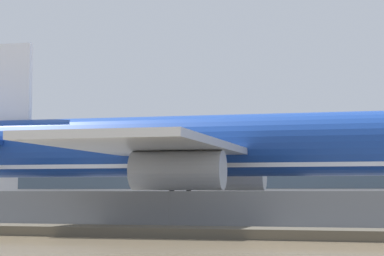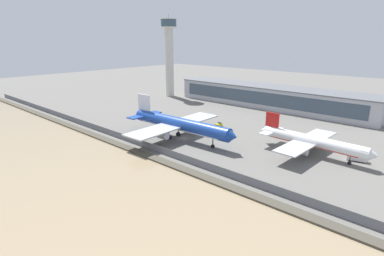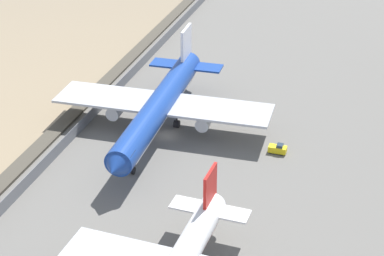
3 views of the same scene
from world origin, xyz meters
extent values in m
plane|color=#66635E|center=(0.00, 0.00, 0.00)|extent=(500.00, 500.00, 0.00)
cube|color=#474238|center=(0.00, -20.50, 0.25)|extent=(320.00, 3.00, 0.50)
cube|color=slate|center=(0.00, -16.00, 1.14)|extent=(280.00, 0.08, 2.27)
cylinder|color=slate|center=(0.00, -16.00, 1.14)|extent=(0.10, 0.10, 2.27)
cylinder|color=#193D93|center=(-0.73, -1.55, 5.70)|extent=(42.93, 6.03, 4.66)
cube|color=silver|center=(-0.73, -1.55, 4.42)|extent=(36.48, 4.89, 0.84)
cube|color=#B7BABF|center=(-3.20, 8.65, 5.12)|extent=(10.07, 20.83, 0.47)
cube|color=#B7BABF|center=(-2.54, -11.88, 5.12)|extent=(10.07, 20.83, 0.47)
cylinder|color=#B7BABF|center=(-1.86, 7.05, 3.61)|extent=(6.07, 2.75, 2.56)
cylinder|color=#B7BABF|center=(-1.31, -10.20, 3.61)|extent=(6.07, 2.75, 2.56)
cube|color=#193D93|center=(-19.67, 1.61, 6.05)|extent=(4.52, 7.67, 0.37)
cylinder|color=black|center=(-3.80, 0.80, 2.01)|extent=(0.37, 0.37, 2.72)
cylinder|color=black|center=(-3.80, 0.80, 0.65)|extent=(1.53, 1.10, 1.50)
cylinder|color=black|center=(-3.64, -4.09, 2.01)|extent=(0.37, 0.37, 2.72)
cylinder|color=black|center=(-3.64, -4.09, 0.65)|extent=(1.53, 1.10, 1.50)
cube|color=yellow|center=(0.26, 21.01, 0.75)|extent=(1.72, 3.26, 1.11)
cube|color=#283847|center=(0.27, 21.41, 1.55)|extent=(1.32, 1.17, 0.50)
cylinder|color=black|center=(-0.39, 22.02, 0.35)|extent=(0.25, 0.71, 0.70)
cylinder|color=black|center=(0.97, 21.97, 0.35)|extent=(0.25, 0.71, 0.70)
cylinder|color=black|center=(-0.46, 20.04, 0.35)|extent=(0.25, 0.71, 0.70)
cylinder|color=black|center=(0.90, 19.99, 0.35)|extent=(0.25, 0.71, 0.70)
cube|color=#B2B2B7|center=(-2.66, 70.00, 5.39)|extent=(107.92, 18.70, 10.78)
cube|color=#3D4C5B|center=(-2.66, 60.57, 5.93)|extent=(99.28, 0.16, 6.47)
cube|color=#5B5E63|center=(-2.66, 70.00, 11.03)|extent=(108.52, 19.30, 0.50)
camera|label=1|loc=(12.94, -56.18, 2.25)|focal=70.00mm
camera|label=2|loc=(71.99, -76.15, 35.08)|focal=28.00mm
camera|label=3|loc=(98.99, 34.97, 58.32)|focal=60.00mm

